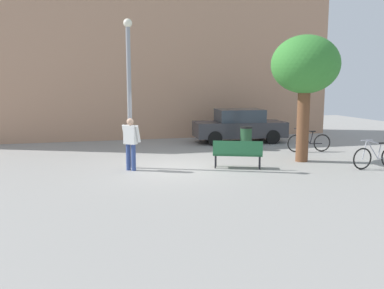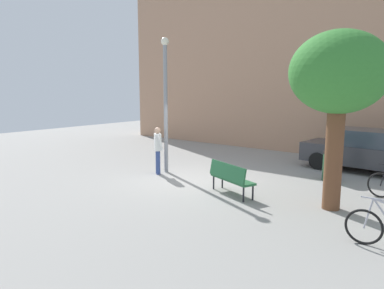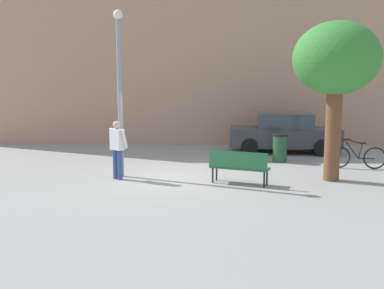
# 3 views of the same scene
# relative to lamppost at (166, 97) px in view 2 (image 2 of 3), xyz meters

# --- Properties ---
(ground_plane) EXTENTS (36.00, 36.00, 0.00)m
(ground_plane) POSITION_rel_lamppost_xyz_m (1.45, -0.44, -2.72)
(ground_plane) COLOR gray
(building_facade) EXTENTS (19.78, 2.00, 9.43)m
(building_facade) POSITION_rel_lamppost_xyz_m (1.45, 7.69, 2.00)
(building_facade) COLOR tan
(building_facade) RESTS_ON ground_plane
(lamppost) EXTENTS (0.28, 0.28, 4.77)m
(lamppost) POSITION_rel_lamppost_xyz_m (0.00, 0.00, 0.00)
(lamppost) COLOR gray
(lamppost) RESTS_ON ground_plane
(person_by_lamppost) EXTENTS (0.60, 0.55, 1.67)m
(person_by_lamppost) POSITION_rel_lamppost_xyz_m (-0.03, -0.40, -1.75)
(person_by_lamppost) COLOR #334784
(person_by_lamppost) RESTS_ON ground_plane
(park_bench) EXTENTS (1.66, 1.02, 0.92)m
(park_bench) POSITION_rel_lamppost_xyz_m (3.36, -0.98, -2.17)
(park_bench) COLOR #236038
(park_bench) RESTS_ON ground_plane
(plaza_tree) EXTENTS (2.35, 2.35, 4.40)m
(plaza_tree) POSITION_rel_lamppost_xyz_m (6.02, -0.41, 0.59)
(plaza_tree) COLOR brown
(plaza_tree) RESTS_ON ground_plane
(parked_car_charcoal) EXTENTS (4.33, 2.09, 1.55)m
(parked_car_charcoal) POSITION_rel_lamppost_xyz_m (5.57, 4.59, -1.95)
(parked_car_charcoal) COLOR #38383D
(parked_car_charcoal) RESTS_ON ground_plane
(trash_bin) EXTENTS (0.51, 0.51, 0.98)m
(trash_bin) POSITION_rel_lamppost_xyz_m (5.06, 2.49, -2.23)
(trash_bin) COLOR #234C2D
(trash_bin) RESTS_ON ground_plane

